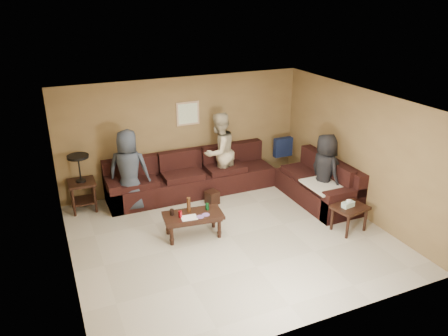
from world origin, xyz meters
The scene contains 10 objects.
room centered at (0.00, 0.00, 1.66)m, with size 5.60×5.50×2.50m.
sectional_sofa centered at (0.81, 1.52, 0.33)m, with size 4.65×2.90×0.97m.
coffee_table centered at (-0.61, 0.31, 0.38)m, with size 1.12×0.66×0.73m.
end_table_left centered at (-2.30, 2.17, 0.62)m, with size 0.53×0.53×1.19m.
side_table_right centered at (2.12, -0.67, 0.43)m, with size 0.68×0.59×0.64m.
waste_bin centered at (0.20, 1.36, 0.14)m, with size 0.24×0.24×0.28m, color black.
wall_art centered at (0.10, 2.48, 1.70)m, with size 0.52×0.04×0.52m.
person_left centered at (-1.40, 1.85, 0.84)m, with size 0.82×0.54×1.69m, color #2E3540.
person_middle centered at (0.64, 2.01, 0.88)m, with size 0.86×0.67×1.77m, color tan.
person_right centered at (2.26, 0.35, 0.79)m, with size 0.77×0.50×1.57m, color black.
Camera 1 is at (-2.89, -6.31, 4.20)m, focal length 35.00 mm.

